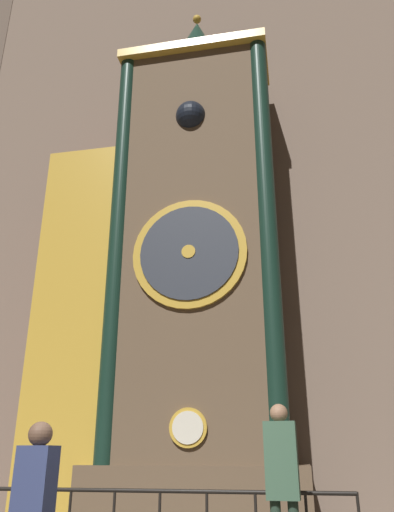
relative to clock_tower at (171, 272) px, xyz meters
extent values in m
cube|color=#7A6656|center=(0.80, 1.24, 3.29)|extent=(24.00, 0.30, 15.71)
cube|color=brown|center=(0.50, 0.03, -3.99)|extent=(3.68, 1.61, 1.15)
cube|color=brown|center=(0.50, 0.03, 0.75)|extent=(2.94, 1.40, 8.34)
cube|color=gold|center=(0.50, -0.08, 4.82)|extent=(3.18, 1.54, 0.20)
cylinder|color=gold|center=(0.50, -0.70, -2.87)|extent=(0.61, 0.05, 0.61)
cylinder|color=silver|center=(0.50, -0.73, -2.87)|extent=(0.50, 0.03, 0.50)
cylinder|color=gold|center=(0.50, -0.70, 0.08)|extent=(2.08, 0.07, 2.08)
cylinder|color=#2D333D|center=(0.50, -0.75, 0.08)|extent=(1.79, 0.04, 1.79)
cylinder|color=gold|center=(0.50, -0.77, 0.08)|extent=(0.25, 0.03, 0.25)
cube|color=#3A2D21|center=(0.50, -0.18, 3.08)|extent=(0.77, 0.42, 0.77)
sphere|color=black|center=(0.50, -0.63, 3.08)|extent=(0.61, 0.61, 0.61)
cylinder|color=#142D23|center=(-0.90, -0.57, 0.75)|extent=(0.35, 0.35, 8.34)
cylinder|color=#142D23|center=(1.91, -0.57, 0.75)|extent=(0.35, 0.35, 8.34)
cylinder|color=gold|center=(0.50, 0.03, 5.07)|extent=(0.97, 0.97, 0.30)
cone|color=#163227|center=(0.50, 0.03, 5.74)|extent=(0.92, 0.92, 1.04)
sphere|color=gold|center=(0.50, 0.03, 6.38)|extent=(0.20, 0.20, 0.20)
cube|color=maroon|center=(-1.75, 0.08, -0.97)|extent=(1.47, 1.19, 7.19)
cube|color=gold|center=(-1.75, -0.53, -0.97)|extent=(1.54, 0.06, 7.19)
cylinder|color=black|center=(0.47, -2.18, -3.68)|extent=(4.69, 0.05, 0.05)
cube|color=navy|center=(-0.20, -4.14, -3.49)|extent=(0.36, 0.25, 0.62)
sphere|color=brown|center=(-0.20, -4.14, -3.07)|extent=(0.23, 0.23, 0.23)
cube|color=#385642|center=(2.00, -3.01, -3.31)|extent=(0.35, 0.24, 0.77)
sphere|color=#8C664C|center=(2.00, -3.01, -2.84)|extent=(0.19, 0.19, 0.19)
camera|label=1|loc=(2.21, -8.76, -3.25)|focal=35.00mm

